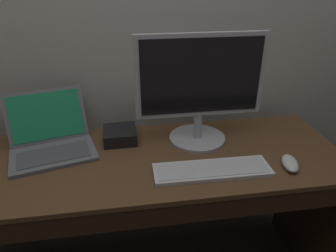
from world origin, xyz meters
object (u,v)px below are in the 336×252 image
object	(u,v)px
external_monitor	(200,89)
wired_keyboard	(212,170)
computer_mouse	(290,163)
external_drive_box	(120,135)
laptop_space_gray	(51,140)

from	to	relation	value
external_monitor	wired_keyboard	world-z (taller)	external_monitor
external_monitor	computer_mouse	distance (m)	0.47
external_monitor	wired_keyboard	bearing A→B (deg)	-90.77
external_monitor	external_drive_box	distance (m)	0.42
laptop_space_gray	wired_keyboard	world-z (taller)	laptop_space_gray
computer_mouse	wired_keyboard	bearing A→B (deg)	-168.26
laptop_space_gray	external_monitor	bearing A→B (deg)	-1.30
laptop_space_gray	computer_mouse	bearing A→B (deg)	-16.25
external_monitor	computer_mouse	size ratio (longest dim) A/B	4.55
external_monitor	external_drive_box	world-z (taller)	external_monitor
laptop_space_gray	external_drive_box	xyz separation A→B (m)	(0.29, 0.04, -0.02)
laptop_space_gray	external_drive_box	bearing A→B (deg)	8.27
wired_keyboard	external_drive_box	size ratio (longest dim) A/B	3.07
wired_keyboard	computer_mouse	xyz separation A→B (m)	(0.32, -0.02, 0.01)
laptop_space_gray	wired_keyboard	distance (m)	0.70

